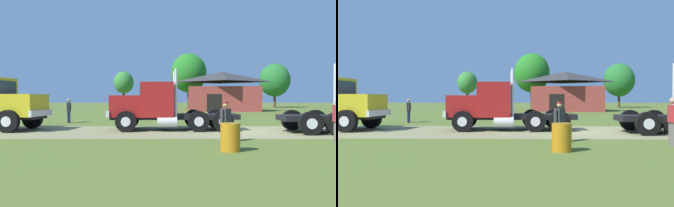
# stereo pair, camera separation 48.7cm
# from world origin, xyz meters

# --- Properties ---
(ground_plane) EXTENTS (200.00, 200.00, 0.00)m
(ground_plane) POSITION_xyz_m (0.00, 0.00, 0.00)
(ground_plane) COLOR #556727
(dirt_track) EXTENTS (120.00, 6.16, 0.01)m
(dirt_track) POSITION_xyz_m (0.00, 0.00, 0.00)
(dirt_track) COLOR #868255
(dirt_track) RESTS_ON ground_plane
(truck_foreground_white) EXTENTS (6.99, 2.76, 3.23)m
(truck_foreground_white) POSITION_xyz_m (-4.74, 0.78, 1.23)
(truck_foreground_white) COLOR black
(truck_foreground_white) RESTS_ON ground_plane
(visitor_standing_near) EXTENTS (0.34, 0.61, 1.75)m
(visitor_standing_near) POSITION_xyz_m (2.01, -5.01, 0.95)
(visitor_standing_near) COLOR #B22D33
(visitor_standing_near) RESTS_ON ground_plane
(visitor_walking_mid) EXTENTS (0.48, 0.53, 1.58)m
(visitor_walking_mid) POSITION_xyz_m (-1.87, -4.06, 0.85)
(visitor_walking_mid) COLOR #2D2D33
(visitor_walking_mid) RESTS_ON ground_plane
(visitor_far_side) EXTENTS (0.42, 0.63, 1.66)m
(visitor_far_side) POSITION_xyz_m (-11.01, 5.85, 0.91)
(visitor_far_side) COLOR #2D2D33
(visitor_far_side) RESTS_ON ground_plane
(steel_barrel) EXTENTS (0.64, 0.64, 0.91)m
(steel_barrel) POSITION_xyz_m (-2.11, -6.25, 0.46)
(steel_barrel) COLOR #B27214
(steel_barrel) RESTS_ON ground_plane
(shed_building) EXTENTS (9.94, 7.99, 5.22)m
(shed_building) POSITION_xyz_m (3.17, 27.13, 2.53)
(shed_building) COLOR #963A33
(shed_building) RESTS_ON ground_plane
(tree_left) EXTENTS (3.62, 3.62, 6.51)m
(tree_left) POSITION_xyz_m (-12.17, 42.49, 4.49)
(tree_left) COLOR #513823
(tree_left) RESTS_ON ground_plane
(tree_mid) EXTENTS (5.56, 5.56, 8.68)m
(tree_mid) POSITION_xyz_m (-0.88, 34.42, 5.60)
(tree_mid) COLOR #513823
(tree_mid) RESTS_ON ground_plane
(tree_right) EXTENTS (5.34, 5.34, 7.83)m
(tree_right) POSITION_xyz_m (14.93, 41.59, 4.89)
(tree_right) COLOR #513823
(tree_right) RESTS_ON ground_plane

